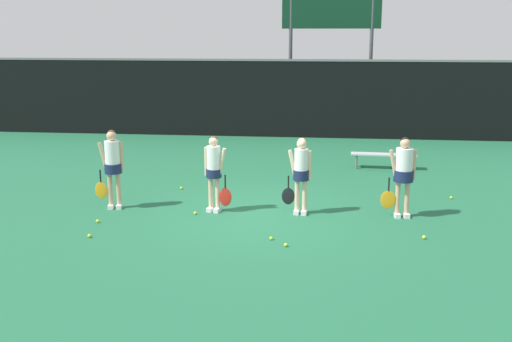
% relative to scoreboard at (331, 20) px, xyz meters
% --- Properties ---
extents(ground_plane, '(140.00, 140.00, 0.00)m').
position_rel_scoreboard_xyz_m(ground_plane, '(-1.58, -11.00, -4.23)').
color(ground_plane, '#216642').
extents(fence_windscreen, '(60.00, 0.08, 2.86)m').
position_rel_scoreboard_xyz_m(fence_windscreen, '(-1.58, -1.35, -2.79)').
color(fence_windscreen, black).
rests_on(fence_windscreen, ground_plane).
extents(scoreboard, '(3.69, 0.15, 5.43)m').
position_rel_scoreboard_xyz_m(scoreboard, '(0.00, 0.00, 0.00)').
color(scoreboard, '#515156').
rests_on(scoreboard, ground_plane).
extents(bench_courtside, '(1.85, 0.46, 0.43)m').
position_rel_scoreboard_xyz_m(bench_courtside, '(1.52, -6.30, -3.86)').
color(bench_courtside, '#B2B2B7').
rests_on(bench_courtside, ground_plane).
extents(player_0, '(0.65, 0.38, 1.75)m').
position_rel_scoreboard_xyz_m(player_0, '(-4.76, -10.96, -3.19)').
color(player_0, tan).
rests_on(player_0, ground_plane).
extents(player_1, '(0.60, 0.34, 1.66)m').
position_rel_scoreboard_xyz_m(player_1, '(-2.52, -10.95, -3.27)').
color(player_1, beige).
rests_on(player_1, ground_plane).
extents(player_2, '(0.62, 0.34, 1.64)m').
position_rel_scoreboard_xyz_m(player_2, '(-0.66, -10.93, -3.27)').
color(player_2, beige).
rests_on(player_2, ground_plane).
extents(player_3, '(0.70, 0.41, 1.70)m').
position_rel_scoreboard_xyz_m(player_3, '(1.46, -10.92, -3.22)').
color(player_3, tan).
rests_on(player_3, ground_plane).
extents(tennis_ball_0, '(0.07, 0.07, 0.07)m').
position_rel_scoreboard_xyz_m(tennis_ball_0, '(-5.52, -9.87, -4.20)').
color(tennis_ball_0, '#CCE033').
rests_on(tennis_ball_0, ground_plane).
extents(tennis_ball_1, '(0.07, 0.07, 0.07)m').
position_rel_scoreboard_xyz_m(tennis_ball_1, '(-4.75, -12.02, -4.20)').
color(tennis_ball_1, '#CCE033').
rests_on(tennis_ball_1, ground_plane).
extents(tennis_ball_2, '(0.07, 0.07, 0.07)m').
position_rel_scoreboard_xyz_m(tennis_ball_2, '(-0.84, -12.99, -4.20)').
color(tennis_ball_2, '#CCE033').
rests_on(tennis_ball_2, ground_plane).
extents(tennis_ball_3, '(0.07, 0.07, 0.07)m').
position_rel_scoreboard_xyz_m(tennis_ball_3, '(-1.14, -12.66, -4.20)').
color(tennis_ball_3, '#CCE033').
rests_on(tennis_ball_3, ground_plane).
extents(tennis_ball_4, '(0.07, 0.07, 0.07)m').
position_rel_scoreboard_xyz_m(tennis_ball_4, '(-4.58, -12.90, -4.20)').
color(tennis_ball_4, '#CCE033').
rests_on(tennis_ball_4, ground_plane).
extents(tennis_ball_5, '(0.07, 0.07, 0.07)m').
position_rel_scoreboard_xyz_m(tennis_ball_5, '(-3.67, -9.21, -4.20)').
color(tennis_ball_5, '#CCE033').
rests_on(tennis_ball_5, ground_plane).
extents(tennis_ball_6, '(0.07, 0.07, 0.07)m').
position_rel_scoreboard_xyz_m(tennis_ball_6, '(-2.89, -11.25, -4.20)').
color(tennis_ball_6, '#CCE033').
rests_on(tennis_ball_6, ground_plane).
extents(tennis_ball_7, '(0.06, 0.06, 0.06)m').
position_rel_scoreboard_xyz_m(tennis_ball_7, '(2.80, -9.38, -4.20)').
color(tennis_ball_7, '#CCE033').
rests_on(tennis_ball_7, ground_plane).
extents(tennis_ball_8, '(0.07, 0.07, 0.07)m').
position_rel_scoreboard_xyz_m(tennis_ball_8, '(1.72, -12.29, -4.20)').
color(tennis_ball_8, '#CCE033').
rests_on(tennis_ball_8, ground_plane).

